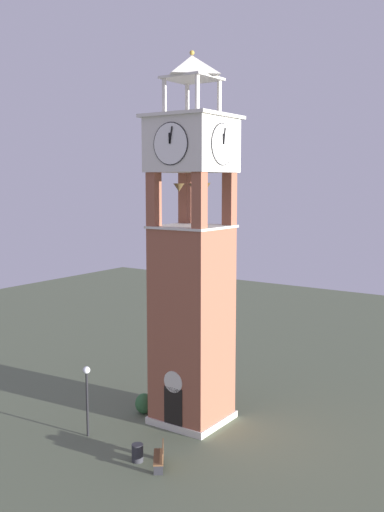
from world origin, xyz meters
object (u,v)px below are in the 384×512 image
Objects in this scene: park_bench at (160,456)px; clock_tower at (192,274)px; lamp_post at (87,387)px; trash_bin at (137,453)px.

clock_tower is at bearing 109.23° from park_bench.
trash_bin is at bearing -9.94° from lamp_post.
park_bench reaches higher than trash_bin.
clock_tower is 8.99m from trash_bin.
park_bench is (1.73, -4.96, -7.27)m from clock_tower.
lamp_post is 4.41× the size of trash_bin.
lamp_post reaches higher than trash_bin.
clock_tower is 8.97m from park_bench.
clock_tower is at bearing 96.56° from trash_bin.
park_bench is 0.44× the size of lamp_post.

